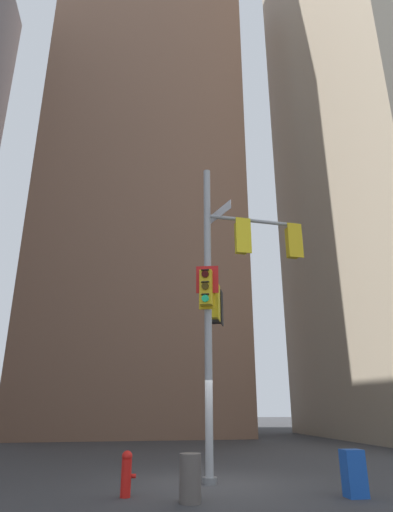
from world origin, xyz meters
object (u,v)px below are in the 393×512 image
Objects in this scene: fire_hydrant at (126,473)px; newspaper_box at (354,473)px; trash_bin at (190,478)px; signal_pole_assembly at (226,286)px.

newspaper_box is at bearing -10.56° from fire_hydrant.
newspaper_box is at bearing -1.52° from trash_bin.
signal_pole_assembly is at bearing 130.19° from newspaper_box.
signal_pole_assembly is 5.55m from trash_bin.
signal_pole_assembly is 9.43× the size of newspaper_box.
signal_pole_assembly is 9.71× the size of trash_bin.
fire_hydrant is 4.94m from newspaper_box.
signal_pole_assembly is at bearing 58.79° from trash_bin.
newspaper_box reaches higher than trash_bin.
newspaper_box is (4.86, -0.91, -0.01)m from fire_hydrant.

